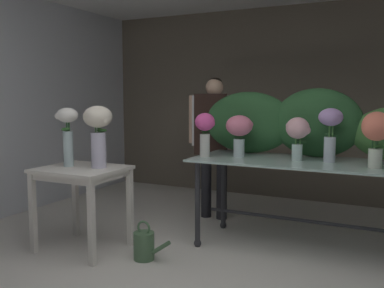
{
  "coord_description": "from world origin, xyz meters",
  "views": [
    {
      "loc": [
        1.25,
        -2.03,
        1.41
      ],
      "look_at": [
        -0.4,
        1.31,
        0.99
      ],
      "focal_mm": 40.3,
      "sensor_mm": 36.0,
      "label": 1
    }
  ],
  "objects_px": {
    "side_table_white": "(82,178)",
    "display_table_glass": "(310,175)",
    "vase_coral_peonies": "(376,132)",
    "vase_blush_stock": "(298,133)",
    "vase_lilac_dahlias": "(330,128)",
    "vase_white_roses_tall": "(68,130)",
    "vase_cream_lisianthus_tall": "(98,130)",
    "florist": "(214,132)",
    "vase_fuchsia_freesia": "(205,130)",
    "vase_rosy_anemones": "(239,130)",
    "watering_can": "(144,245)"
  },
  "relations": [
    {
      "from": "side_table_white",
      "to": "display_table_glass",
      "type": "bearing_deg",
      "value": 24.29
    },
    {
      "from": "vase_coral_peonies",
      "to": "vase_blush_stock",
      "type": "height_order",
      "value": "vase_coral_peonies"
    },
    {
      "from": "vase_lilac_dahlias",
      "to": "vase_white_roses_tall",
      "type": "distance_m",
      "value": 2.35
    },
    {
      "from": "side_table_white",
      "to": "vase_cream_lisianthus_tall",
      "type": "xyz_separation_m",
      "value": [
        0.15,
        0.06,
        0.44
      ]
    },
    {
      "from": "florist",
      "to": "vase_white_roses_tall",
      "type": "bearing_deg",
      "value": -119.12
    },
    {
      "from": "vase_fuchsia_freesia",
      "to": "vase_rosy_anemones",
      "type": "height_order",
      "value": "vase_fuchsia_freesia"
    },
    {
      "from": "vase_coral_peonies",
      "to": "watering_can",
      "type": "distance_m",
      "value": 2.14
    },
    {
      "from": "vase_coral_peonies",
      "to": "vase_rosy_anemones",
      "type": "distance_m",
      "value": 1.21
    },
    {
      "from": "vase_cream_lisianthus_tall",
      "to": "watering_can",
      "type": "relative_size",
      "value": 1.59
    },
    {
      "from": "side_table_white",
      "to": "vase_fuchsia_freesia",
      "type": "xyz_separation_m",
      "value": [
        0.91,
        0.7,
        0.43
      ]
    },
    {
      "from": "vase_coral_peonies",
      "to": "vase_blush_stock",
      "type": "bearing_deg",
      "value": 168.3
    },
    {
      "from": "vase_cream_lisianthus_tall",
      "to": "vase_coral_peonies",
      "type": "bearing_deg",
      "value": 15.97
    },
    {
      "from": "vase_blush_stock",
      "to": "side_table_white",
      "type": "bearing_deg",
      "value": -154.32
    },
    {
      "from": "vase_lilac_dahlias",
      "to": "vase_white_roses_tall",
      "type": "relative_size",
      "value": 0.88
    },
    {
      "from": "florist",
      "to": "vase_lilac_dahlias",
      "type": "height_order",
      "value": "florist"
    },
    {
      "from": "florist",
      "to": "vase_rosy_anemones",
      "type": "bearing_deg",
      "value": -49.56
    },
    {
      "from": "vase_blush_stock",
      "to": "vase_white_roses_tall",
      "type": "relative_size",
      "value": 0.72
    },
    {
      "from": "side_table_white",
      "to": "vase_white_roses_tall",
      "type": "distance_m",
      "value": 0.47
    },
    {
      "from": "side_table_white",
      "to": "vase_rosy_anemones",
      "type": "bearing_deg",
      "value": 35.02
    },
    {
      "from": "vase_blush_stock",
      "to": "vase_fuchsia_freesia",
      "type": "relative_size",
      "value": 0.93
    },
    {
      "from": "vase_lilac_dahlias",
      "to": "vase_blush_stock",
      "type": "bearing_deg",
      "value": -174.6
    },
    {
      "from": "florist",
      "to": "vase_blush_stock",
      "type": "height_order",
      "value": "florist"
    },
    {
      "from": "display_table_glass",
      "to": "vase_cream_lisianthus_tall",
      "type": "distance_m",
      "value": 1.93
    },
    {
      "from": "vase_blush_stock",
      "to": "watering_can",
      "type": "relative_size",
      "value": 1.1
    },
    {
      "from": "vase_coral_peonies",
      "to": "vase_rosy_anemones",
      "type": "relative_size",
      "value": 1.15
    },
    {
      "from": "vase_rosy_anemones",
      "to": "display_table_glass",
      "type": "bearing_deg",
      "value": 0.14
    },
    {
      "from": "vase_blush_stock",
      "to": "vase_white_roses_tall",
      "type": "height_order",
      "value": "vase_white_roses_tall"
    },
    {
      "from": "vase_white_roses_tall",
      "to": "vase_cream_lisianthus_tall",
      "type": "bearing_deg",
      "value": 11.82
    },
    {
      "from": "vase_white_roses_tall",
      "to": "watering_can",
      "type": "relative_size",
      "value": 1.53
    },
    {
      "from": "display_table_glass",
      "to": "side_table_white",
      "type": "xyz_separation_m",
      "value": [
        -1.87,
        -0.85,
        -0.04
      ]
    },
    {
      "from": "vase_lilac_dahlias",
      "to": "vase_fuchsia_freesia",
      "type": "bearing_deg",
      "value": -171.2
    },
    {
      "from": "watering_can",
      "to": "vase_lilac_dahlias",
      "type": "bearing_deg",
      "value": 31.29
    },
    {
      "from": "display_table_glass",
      "to": "vase_rosy_anemones",
      "type": "relative_size",
      "value": 5.34
    },
    {
      "from": "vase_white_roses_tall",
      "to": "side_table_white",
      "type": "bearing_deg",
      "value": 0.01
    },
    {
      "from": "vase_rosy_anemones",
      "to": "vase_white_roses_tall",
      "type": "distance_m",
      "value": 1.59
    },
    {
      "from": "side_table_white",
      "to": "watering_can",
      "type": "bearing_deg",
      "value": 2.56
    },
    {
      "from": "vase_lilac_dahlias",
      "to": "vase_cream_lisianthus_tall",
      "type": "relative_size",
      "value": 0.85
    },
    {
      "from": "side_table_white",
      "to": "watering_can",
      "type": "distance_m",
      "value": 0.84
    },
    {
      "from": "florist",
      "to": "vase_fuchsia_freesia",
      "type": "bearing_deg",
      "value": -72.58
    },
    {
      "from": "side_table_white",
      "to": "vase_cream_lisianthus_tall",
      "type": "distance_m",
      "value": 0.47
    },
    {
      "from": "display_table_glass",
      "to": "vase_fuchsia_freesia",
      "type": "height_order",
      "value": "vase_fuchsia_freesia"
    },
    {
      "from": "florist",
      "to": "vase_coral_peonies",
      "type": "distance_m",
      "value": 1.9
    },
    {
      "from": "vase_blush_stock",
      "to": "vase_fuchsia_freesia",
      "type": "distance_m",
      "value": 0.86
    },
    {
      "from": "vase_fuchsia_freesia",
      "to": "vase_lilac_dahlias",
      "type": "bearing_deg",
      "value": 8.8
    },
    {
      "from": "vase_coral_peonies",
      "to": "vase_rosy_anemones",
      "type": "height_order",
      "value": "vase_coral_peonies"
    },
    {
      "from": "vase_coral_peonies",
      "to": "vase_fuchsia_freesia",
      "type": "height_order",
      "value": "vase_coral_peonies"
    },
    {
      "from": "vase_fuchsia_freesia",
      "to": "vase_coral_peonies",
      "type": "bearing_deg",
      "value": 0.45
    },
    {
      "from": "vase_rosy_anemones",
      "to": "vase_cream_lisianthus_tall",
      "type": "relative_size",
      "value": 0.71
    },
    {
      "from": "display_table_glass",
      "to": "vase_blush_stock",
      "type": "bearing_deg",
      "value": -179.66
    },
    {
      "from": "florist",
      "to": "vase_cream_lisianthus_tall",
      "type": "relative_size",
      "value": 2.89
    }
  ]
}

